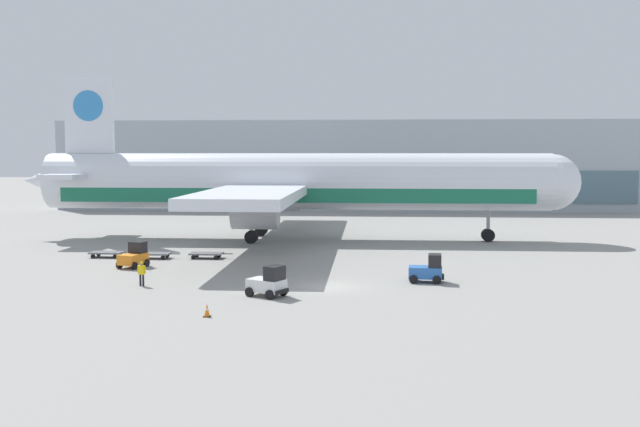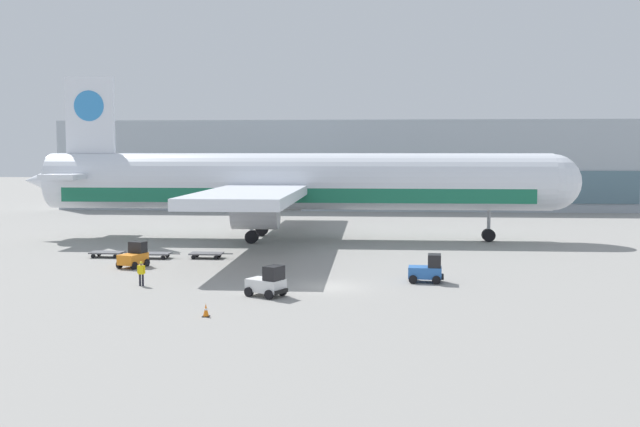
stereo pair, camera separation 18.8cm
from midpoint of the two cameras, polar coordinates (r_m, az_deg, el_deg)
name	(u,v)px [view 1 (the left image)]	position (r m, az deg, el deg)	size (l,w,h in m)	color
ground_plane	(330,287)	(48.68, 0.70, -5.89)	(400.00, 400.00, 0.00)	gray
terminal_building	(344,165)	(117.99, 1.90, 3.91)	(90.00, 18.20, 14.00)	#9EA8B2
airplane_main	(288,184)	(74.04, -2.63, 2.39)	(58.04, 48.02, 17.00)	silver
baggage_tug_foreground	(269,283)	(45.51, -4.25, -5.55)	(2.81, 2.50, 2.00)	silver
baggage_tug_mid	(428,270)	(50.81, 8.52, -4.48)	(2.56, 1.82, 2.00)	#2D66B7
baggage_tug_far	(134,256)	(58.62, -14.73, -3.33)	(2.24, 2.75, 2.00)	orange
baggage_dolly_lead	(107,253)	(64.74, -16.76, -3.04)	(3.71, 1.53, 0.48)	#56565B
baggage_dolly_second	(154,254)	(63.02, -13.22, -3.17)	(3.71, 1.53, 0.48)	#56565B
baggage_dolly_third	(206,254)	(62.20, -9.16, -3.21)	(3.71, 1.53, 0.48)	#56565B
ground_crew_near	(142,272)	(50.35, -14.19, -4.54)	(0.57, 0.23, 1.69)	black
traffic_cone_near	(207,310)	(40.51, -9.16, -7.66)	(0.40, 0.40, 0.74)	black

